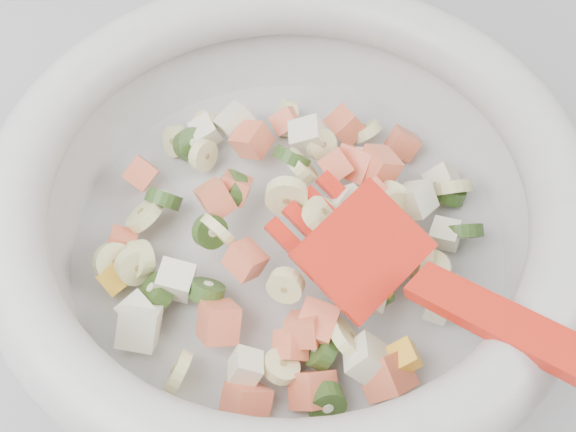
{
  "coord_description": "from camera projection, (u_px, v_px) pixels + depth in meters",
  "views": [
    {
      "loc": [
        0.19,
        1.19,
        1.33
      ],
      "look_at": [
        0.19,
        1.46,
        0.95
      ],
      "focal_mm": 45.0,
      "sensor_mm": 36.0,
      "label": 1
    }
  ],
  "objects": [
    {
      "name": "mixing_bowl",
      "position": [
        289.0,
        208.0,
        0.46
      ],
      "size": [
        0.43,
        0.42,
        0.15
      ],
      "color": "silver",
      "rests_on": "counter"
    }
  ]
}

